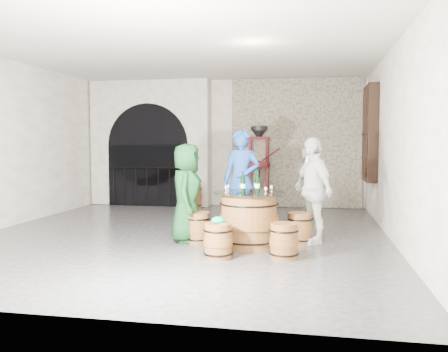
% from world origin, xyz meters
% --- Properties ---
extents(ground, '(8.00, 8.00, 0.00)m').
position_xyz_m(ground, '(0.00, 0.00, 0.00)').
color(ground, '#2B2B2D').
rests_on(ground, ground).
extents(wall_back, '(8.00, 0.00, 8.00)m').
position_xyz_m(wall_back, '(0.00, 4.00, 1.60)').
color(wall_back, white).
rests_on(wall_back, ground).
extents(wall_front, '(8.00, 0.00, 8.00)m').
position_xyz_m(wall_front, '(0.00, -4.00, 1.60)').
color(wall_front, white).
rests_on(wall_front, ground).
extents(wall_left, '(0.00, 8.00, 8.00)m').
position_xyz_m(wall_left, '(-3.50, 0.00, 1.60)').
color(wall_left, white).
rests_on(wall_left, ground).
extents(wall_right, '(0.00, 8.00, 8.00)m').
position_xyz_m(wall_right, '(3.50, 0.00, 1.60)').
color(wall_right, white).
rests_on(wall_right, ground).
extents(ceiling, '(8.00, 8.00, 0.00)m').
position_xyz_m(ceiling, '(0.00, 0.00, 3.20)').
color(ceiling, beige).
rests_on(ceiling, wall_back).
extents(stone_facing_panel, '(3.20, 0.12, 3.18)m').
position_xyz_m(stone_facing_panel, '(1.80, 3.94, 1.60)').
color(stone_facing_panel, gray).
rests_on(stone_facing_panel, ground).
extents(arched_opening, '(3.10, 0.60, 3.19)m').
position_xyz_m(arched_opening, '(-1.90, 3.74, 1.58)').
color(arched_opening, white).
rests_on(arched_opening, ground).
extents(shuttered_window, '(0.23, 1.10, 2.00)m').
position_xyz_m(shuttered_window, '(3.38, 2.40, 1.80)').
color(shuttered_window, black).
rests_on(shuttered_window, wall_right).
extents(barrel_table, '(1.11, 1.11, 0.85)m').
position_xyz_m(barrel_table, '(1.27, -0.77, 0.42)').
color(barrel_table, brown).
rests_on(barrel_table, ground).
extents(barrel_stool_left, '(0.41, 0.41, 0.49)m').
position_xyz_m(barrel_stool_left, '(0.42, -0.62, 0.25)').
color(barrel_stool_left, brown).
rests_on(barrel_stool_left, ground).
extents(barrel_stool_far, '(0.41, 0.41, 0.49)m').
position_xyz_m(barrel_stool_far, '(1.06, 0.06, 0.25)').
color(barrel_stool_far, brown).
rests_on(barrel_stool_far, ground).
extents(barrel_stool_right, '(0.41, 0.41, 0.49)m').
position_xyz_m(barrel_stool_right, '(2.03, -0.37, 0.25)').
color(barrel_stool_right, brown).
rests_on(barrel_stool_right, ground).
extents(barrel_stool_near_right, '(0.41, 0.41, 0.49)m').
position_xyz_m(barrel_stool_near_right, '(1.84, -1.42, 0.25)').
color(barrel_stool_near_right, brown).
rests_on(barrel_stool_near_right, ground).
extents(barrel_stool_near_left, '(0.41, 0.41, 0.49)m').
position_xyz_m(barrel_stool_near_left, '(0.94, -1.57, 0.25)').
color(barrel_stool_near_left, brown).
rests_on(barrel_stool_near_left, ground).
extents(green_cap, '(0.23, 0.18, 0.10)m').
position_xyz_m(green_cap, '(0.95, -1.57, 0.53)').
color(green_cap, '#0D9156').
rests_on(green_cap, barrel_stool_near_left).
extents(person_green, '(0.60, 0.83, 1.59)m').
position_xyz_m(person_green, '(0.23, -0.59, 0.80)').
color(person_green, '#103917').
rests_on(person_green, ground).
extents(person_blue, '(0.73, 0.54, 1.84)m').
position_xyz_m(person_blue, '(0.96, 0.48, 0.92)').
color(person_blue, '#1B4599').
rests_on(person_blue, ground).
extents(person_white, '(0.87, 1.06, 1.69)m').
position_xyz_m(person_white, '(2.22, -0.28, 0.85)').
color(person_white, silver).
rests_on(person_white, ground).
extents(wine_bottle_left, '(0.08, 0.08, 0.32)m').
position_xyz_m(wine_bottle_left, '(1.18, -0.82, 0.98)').
color(wine_bottle_left, black).
rests_on(wine_bottle_left, barrel_table).
extents(wine_bottle_center, '(0.08, 0.08, 0.32)m').
position_xyz_m(wine_bottle_center, '(1.39, -0.77, 0.98)').
color(wine_bottle_center, black).
rests_on(wine_bottle_center, barrel_table).
extents(wine_bottle_right, '(0.08, 0.08, 0.32)m').
position_xyz_m(wine_bottle_right, '(1.36, -0.58, 0.98)').
color(wine_bottle_right, black).
rests_on(wine_bottle_right, barrel_table).
extents(tasting_glass_a, '(0.05, 0.05, 0.10)m').
position_xyz_m(tasting_glass_a, '(0.93, -0.87, 0.90)').
color(tasting_glass_a, orange).
rests_on(tasting_glass_a, barrel_table).
extents(tasting_glass_b, '(0.05, 0.05, 0.10)m').
position_xyz_m(tasting_glass_b, '(1.60, -0.63, 0.90)').
color(tasting_glass_b, orange).
rests_on(tasting_glass_b, barrel_table).
extents(tasting_glass_c, '(0.05, 0.05, 0.10)m').
position_xyz_m(tasting_glass_c, '(1.11, -0.55, 0.90)').
color(tasting_glass_c, orange).
rests_on(tasting_glass_c, barrel_table).
extents(tasting_glass_d, '(0.05, 0.05, 0.10)m').
position_xyz_m(tasting_glass_d, '(1.40, -0.64, 0.90)').
color(tasting_glass_d, orange).
rests_on(tasting_glass_d, barrel_table).
extents(tasting_glass_e, '(0.05, 0.05, 0.10)m').
position_xyz_m(tasting_glass_e, '(1.53, -0.90, 0.90)').
color(tasting_glass_e, orange).
rests_on(tasting_glass_e, barrel_table).
extents(tasting_glass_f, '(0.05, 0.05, 0.10)m').
position_xyz_m(tasting_glass_f, '(0.92, -0.63, 0.90)').
color(tasting_glass_f, orange).
rests_on(tasting_glass_f, barrel_table).
extents(side_barrel, '(0.45, 0.45, 0.59)m').
position_xyz_m(side_barrel, '(-0.65, 3.21, 0.30)').
color(side_barrel, brown).
rests_on(side_barrel, ground).
extents(corking_press, '(0.84, 0.52, 2.00)m').
position_xyz_m(corking_press, '(0.91, 3.61, 1.17)').
color(corking_press, '#460B10').
rests_on(corking_press, ground).
extents(control_box, '(0.18, 0.10, 0.22)m').
position_xyz_m(control_box, '(2.05, 3.86, 1.35)').
color(control_box, silver).
rests_on(control_box, wall_back).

